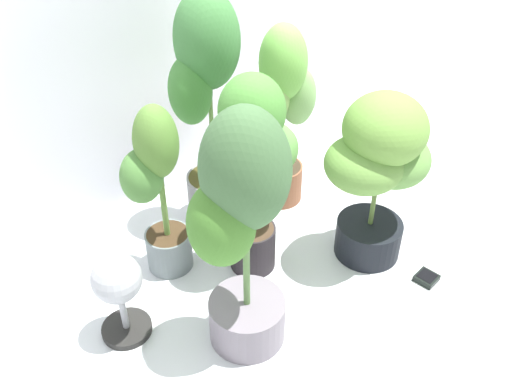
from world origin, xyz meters
The scene contains 9 objects.
ground_plane centered at (0.00, 0.00, 0.00)m, with size 8.00×8.00×0.00m, color silver.
potted_plant_back_center centered at (0.04, 0.51, 0.58)m, with size 0.37×0.34×1.03m.
potted_plant_back_left centered at (-0.30, 0.41, 0.41)m, with size 0.29×0.25×0.73m.
potted_plant_back_right centered at (0.36, 0.40, 0.48)m, with size 0.36×0.25×0.85m.
potted_plant_front_left centered at (-0.34, -0.08, 0.53)m, with size 0.40×0.37×0.92m.
potted_plant_front_right centered at (0.34, -0.12, 0.44)m, with size 0.52×0.42×0.73m.
potted_plant_center centered at (-0.04, 0.16, 0.52)m, with size 0.38×0.31×0.84m.
hygrometer_box centered at (0.37, -0.39, 0.01)m, with size 0.08×0.08×0.03m.
floor_fan centered at (-0.61, 0.24, 0.23)m, with size 0.24×0.24×0.35m.
Camera 1 is at (-1.22, -1.02, 1.61)m, focal length 39.16 mm.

